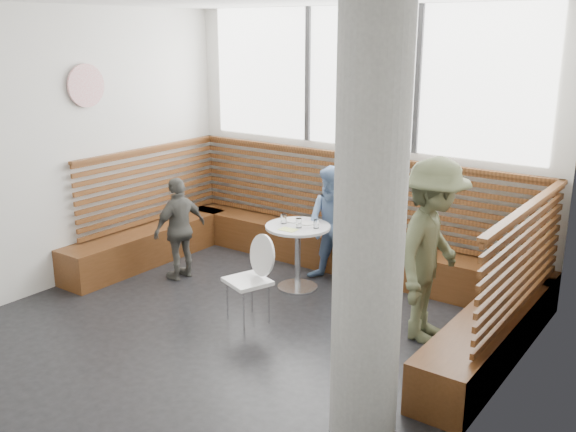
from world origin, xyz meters
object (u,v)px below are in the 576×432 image
Objects in this scene: cafe_table at (298,244)px; child_back at (334,226)px; cafe_chair at (252,271)px; adult_man at (432,251)px; concrete_column at (369,228)px; child_left at (180,229)px.

child_back is (0.24, 0.39, 0.16)m from cafe_table.
adult_man is (1.65, 0.68, 0.37)m from cafe_chair.
cafe_chair is 1.82m from adult_man.
concrete_column is at bearing -176.33° from adult_man.
cafe_table is 0.49m from child_back.
adult_man is 1.66m from child_back.
adult_man is at bearing 42.52° from cafe_chair.
child_back is at bearing 61.32° from adult_man.
cafe_table is 1.81m from adult_man.
cafe_chair is 0.64× the size of child_back.
child_left is (-3.10, -0.27, -0.27)m from adult_man.
concrete_column is 4.16× the size of cafe_table.
child_left is at bearing 90.37° from adult_man.
cafe_chair is 0.73× the size of child_left.
cafe_table is 1.46m from child_left.
cafe_table is at bearing 76.28° from adult_man.
concrete_column is 3.01m from cafe_table.
cafe_table is at bearing -125.29° from child_back.
child_left is (-1.45, 0.42, 0.09)m from cafe_chair.
cafe_table is at bearing 119.31° from child_left.
child_back is 1.13× the size of child_left.
child_left is at bearing 156.61° from concrete_column.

